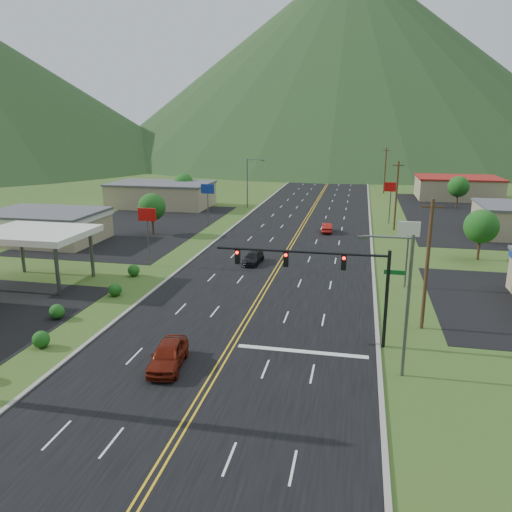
% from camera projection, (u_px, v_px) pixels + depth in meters
% --- Properties ---
extents(ground, '(500.00, 500.00, 0.00)m').
position_uv_depth(ground, '(169.00, 451.00, 23.96)').
color(ground, '#294E1C').
rests_on(ground, ground).
extents(road, '(20.00, 460.00, 0.04)m').
position_uv_depth(road, '(169.00, 451.00, 23.96)').
color(road, black).
rests_on(road, ground).
extents(curb_east, '(0.30, 460.00, 0.14)m').
position_uv_depth(curb_east, '(386.00, 481.00, 21.95)').
color(curb_east, gray).
rests_on(curb_east, ground).
extents(traffic_signal, '(13.10, 0.43, 7.00)m').
position_uv_depth(traffic_signal, '(329.00, 271.00, 34.53)').
color(traffic_signal, black).
rests_on(traffic_signal, ground).
extents(streetlight_east, '(3.28, 0.25, 9.00)m').
position_uv_depth(streetlight_east, '(403.00, 297.00, 29.86)').
color(streetlight_east, '#59595E').
rests_on(streetlight_east, ground).
extents(streetlight_west, '(3.28, 0.25, 9.00)m').
position_uv_depth(streetlight_west, '(249.00, 180.00, 91.11)').
color(streetlight_west, '#59595E').
rests_on(streetlight_west, ground).
extents(gas_canopy, '(10.00, 8.00, 5.30)m').
position_uv_depth(gas_canopy, '(35.00, 235.00, 47.84)').
color(gas_canopy, white).
rests_on(gas_canopy, ground).
extents(building_west_mid, '(14.40, 10.40, 4.10)m').
position_uv_depth(building_west_mid, '(46.00, 225.00, 65.62)').
color(building_west_mid, tan).
rests_on(building_west_mid, ground).
extents(building_west_far, '(18.40, 11.40, 4.50)m').
position_uv_depth(building_west_far, '(162.00, 195.00, 93.20)').
color(building_west_far, tan).
rests_on(building_west_far, ground).
extents(building_east_far, '(16.40, 12.40, 4.50)m').
position_uv_depth(building_east_far, '(457.00, 188.00, 102.93)').
color(building_east_far, tan).
rests_on(building_east_far, ground).
extents(pole_sign_west_a, '(2.00, 0.18, 6.40)m').
position_uv_depth(pole_sign_west_a, '(147.00, 221.00, 53.78)').
color(pole_sign_west_a, '#59595E').
rests_on(pole_sign_west_a, ground).
extents(pole_sign_west_b, '(2.00, 0.18, 6.40)m').
position_uv_depth(pole_sign_west_b, '(208.00, 193.00, 74.58)').
color(pole_sign_west_b, '#59595E').
rests_on(pole_sign_west_b, ground).
extents(pole_sign_east_a, '(2.00, 0.18, 6.40)m').
position_uv_depth(pole_sign_east_a, '(409.00, 236.00, 46.56)').
color(pole_sign_east_a, '#59595E').
rests_on(pole_sign_east_a, ground).
extents(pole_sign_east_b, '(2.00, 0.18, 6.40)m').
position_uv_depth(pole_sign_east_b, '(391.00, 191.00, 76.81)').
color(pole_sign_east_b, '#59595E').
rests_on(pole_sign_east_b, ground).
extents(tree_west_a, '(3.84, 3.84, 5.82)m').
position_uv_depth(tree_west_a, '(152.00, 207.00, 69.45)').
color(tree_west_a, '#382314').
rests_on(tree_west_a, ground).
extents(tree_west_b, '(3.84, 3.84, 5.82)m').
position_uv_depth(tree_west_b, '(184.00, 184.00, 95.96)').
color(tree_west_b, '#382314').
rests_on(tree_west_b, ground).
extents(tree_east_a, '(3.84, 3.84, 5.82)m').
position_uv_depth(tree_east_a, '(481.00, 227.00, 56.42)').
color(tree_east_a, '#382314').
rests_on(tree_east_a, ground).
extents(tree_east_b, '(3.84, 3.84, 5.82)m').
position_uv_depth(tree_east_b, '(458.00, 187.00, 91.56)').
color(tree_east_b, '#382314').
rests_on(tree_east_b, ground).
extents(utility_pole_a, '(1.60, 0.28, 10.00)m').
position_uv_depth(utility_pole_a, '(427.00, 264.00, 36.98)').
color(utility_pole_a, '#382314').
rests_on(utility_pole_a, ground).
extents(utility_pole_b, '(1.60, 0.28, 10.00)m').
position_uv_depth(utility_pole_b, '(396.00, 195.00, 71.96)').
color(utility_pole_b, '#382314').
rests_on(utility_pole_b, ground).
extents(utility_pole_c, '(1.60, 0.28, 10.00)m').
position_uv_depth(utility_pole_c, '(385.00, 170.00, 109.78)').
color(utility_pole_c, '#382314').
rests_on(utility_pole_c, ground).
extents(utility_pole_d, '(1.60, 0.28, 10.00)m').
position_uv_depth(utility_pole_d, '(380.00, 158.00, 147.60)').
color(utility_pole_d, '#382314').
rests_on(utility_pole_d, ground).
extents(mountain_n, '(220.00, 220.00, 85.00)m').
position_uv_depth(mountain_n, '(348.00, 59.00, 220.95)').
color(mountain_n, '#203C1B').
rests_on(mountain_n, ground).
extents(car_red_near, '(2.58, 5.08, 1.66)m').
position_uv_depth(car_red_near, '(168.00, 355.00, 31.97)').
color(car_red_near, '#66180B').
rests_on(car_red_near, ground).
extents(car_dark_mid, '(2.05, 4.38, 1.24)m').
position_uv_depth(car_dark_mid, '(253.00, 258.00, 55.60)').
color(car_dark_mid, black).
rests_on(car_dark_mid, ground).
extents(car_red_far, '(1.62, 4.16, 1.35)m').
position_uv_depth(car_red_far, '(327.00, 228.00, 71.47)').
color(car_red_far, '#9D1511').
rests_on(car_red_far, ground).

